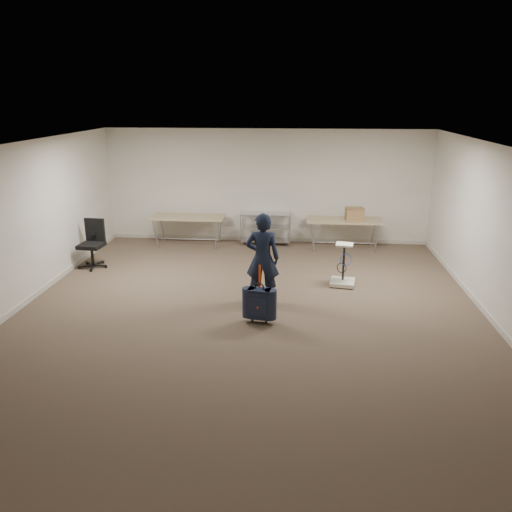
{
  "coord_description": "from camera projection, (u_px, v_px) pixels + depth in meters",
  "views": [
    {
      "loc": [
        0.79,
        -7.78,
        3.54
      ],
      "look_at": [
        0.09,
        0.3,
        0.93
      ],
      "focal_mm": 35.0,
      "sensor_mm": 36.0,
      "label": 1
    }
  ],
  "objects": [
    {
      "name": "folding_table_right",
      "position": [
        344.0,
        222.0,
        11.91
      ],
      "size": [
        1.8,
        0.75,
        0.73
      ],
      "color": "tan",
      "rests_on": "ground"
    },
    {
      "name": "person",
      "position": [
        263.0,
        258.0,
        8.77
      ],
      "size": [
        0.6,
        0.4,
        1.63
      ],
      "primitive_type": "imported",
      "rotation": [
        0.0,
        0.0,
        3.13
      ],
      "color": "black",
      "rests_on": "ground"
    },
    {
      "name": "wire_shelf",
      "position": [
        266.0,
        227.0,
        12.38
      ],
      "size": [
        1.22,
        0.47,
        0.8
      ],
      "color": "silver",
      "rests_on": "ground"
    },
    {
      "name": "suitcase",
      "position": [
        259.0,
        304.0,
        8.06
      ],
      "size": [
        0.39,
        0.27,
        0.99
      ],
      "color": "black",
      "rests_on": "ground"
    },
    {
      "name": "room_shell",
      "position": [
        256.0,
        282.0,
        9.83
      ],
      "size": [
        8.0,
        9.0,
        9.0
      ],
      "color": "white",
      "rests_on": "ground"
    },
    {
      "name": "ground",
      "position": [
        249.0,
        313.0,
        8.53
      ],
      "size": [
        9.0,
        9.0,
        0.0
      ],
      "primitive_type": "plane",
      "color": "#4E3D2F",
      "rests_on": "ground"
    },
    {
      "name": "equipment_cart",
      "position": [
        343.0,
        274.0,
        9.73
      ],
      "size": [
        0.52,
        0.52,
        0.84
      ],
      "color": "beige",
      "rests_on": "ground"
    },
    {
      "name": "office_chair",
      "position": [
        93.0,
        253.0,
        10.76
      ],
      "size": [
        0.63,
        0.63,
        1.03
      ],
      "color": "black",
      "rests_on": "ground"
    },
    {
      "name": "cardboard_box",
      "position": [
        355.0,
        214.0,
        11.74
      ],
      "size": [
        0.44,
        0.35,
        0.31
      ],
      "primitive_type": "cube",
      "rotation": [
        0.0,
        0.0,
        0.1
      ],
      "color": "olive",
      "rests_on": "folding_table_right"
    },
    {
      "name": "folding_table_left",
      "position": [
        188.0,
        218.0,
        12.23
      ],
      "size": [
        1.8,
        0.75,
        0.73
      ],
      "color": "tan",
      "rests_on": "ground"
    }
  ]
}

